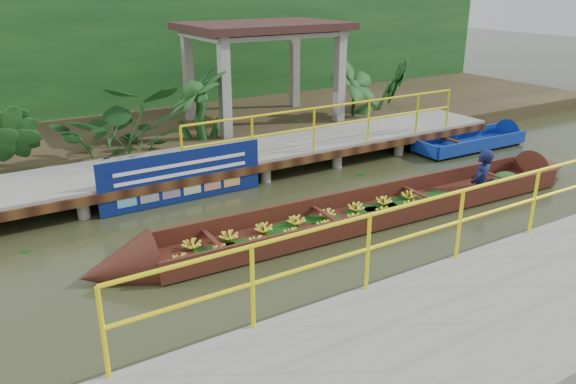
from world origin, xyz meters
TOP-DOWN VIEW (x-y plane):
  - ground at (0.00, 0.00)m, footprint 80.00×80.00m
  - land_strip at (0.00, 7.50)m, footprint 30.00×8.00m
  - far_dock at (0.02, 3.43)m, footprint 16.00×2.06m
  - near_dock at (1.00, -4.20)m, footprint 18.00×2.40m
  - pavilion at (3.00, 6.30)m, footprint 4.40×3.00m
  - foliage_backdrop at (0.00, 10.00)m, footprint 30.00×0.80m
  - vendor_boat at (2.05, -0.21)m, footprint 11.03×1.53m
  - moored_blue_boat at (7.92, 2.11)m, footprint 3.85×1.09m
  - blue_banner at (-1.04, 2.48)m, footprint 3.44×0.04m
  - tropical_plants at (0.34, 5.30)m, footprint 14.30×1.30m

SIDE VIEW (x-z plane):
  - ground at x=0.00m, z-range 0.00..0.00m
  - moored_blue_boat at x=7.92m, z-range -0.29..0.62m
  - land_strip at x=0.00m, z-range 0.00..0.45m
  - vendor_boat at x=2.05m, z-range -0.87..1.32m
  - near_dock at x=1.00m, z-range -0.56..1.16m
  - far_dock at x=0.02m, z-range -0.35..1.30m
  - blue_banner at x=-1.04m, z-range 0.02..1.09m
  - tropical_plants at x=0.34m, z-range 0.45..2.08m
  - foliage_backdrop at x=0.00m, z-range 0.00..4.00m
  - pavilion at x=3.00m, z-range 1.32..4.32m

